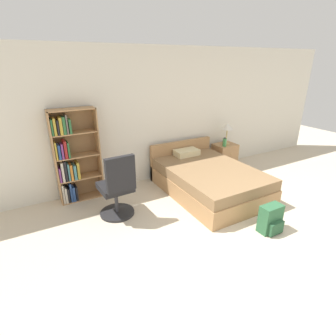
{
  "coord_description": "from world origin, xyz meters",
  "views": [
    {
      "loc": [
        -2.46,
        -1.42,
        2.33
      ],
      "look_at": [
        -0.56,
        1.98,
        0.72
      ],
      "focal_mm": 28.0,
      "sensor_mm": 36.0,
      "label": 1
    }
  ],
  "objects_px": {
    "nightstand": "(224,156)",
    "table_lamp": "(227,127)",
    "bed": "(207,179)",
    "backpack_green": "(271,219)",
    "bookshelf": "(72,158)",
    "water_bottle": "(225,142)",
    "office_chair": "(117,189)"
  },
  "relations": [
    {
      "from": "nightstand",
      "to": "table_lamp",
      "type": "distance_m",
      "value": 0.68
    },
    {
      "from": "bed",
      "to": "backpack_green",
      "type": "distance_m",
      "value": 1.48
    },
    {
      "from": "nightstand",
      "to": "backpack_green",
      "type": "xyz_separation_m",
      "value": [
        -1.06,
        -2.26,
        -0.08
      ]
    },
    {
      "from": "bookshelf",
      "to": "bed",
      "type": "distance_m",
      "value": 2.46
    },
    {
      "from": "bed",
      "to": "water_bottle",
      "type": "bearing_deg",
      "value": 35.1
    },
    {
      "from": "office_chair",
      "to": "water_bottle",
      "type": "xyz_separation_m",
      "value": [
        2.73,
        0.71,
        0.17
      ]
    },
    {
      "from": "office_chair",
      "to": "table_lamp",
      "type": "bearing_deg",
      "value": 15.85
    },
    {
      "from": "office_chair",
      "to": "table_lamp",
      "type": "height_order",
      "value": "office_chair"
    },
    {
      "from": "office_chair",
      "to": "backpack_green",
      "type": "distance_m",
      "value": 2.32
    },
    {
      "from": "table_lamp",
      "to": "water_bottle",
      "type": "bearing_deg",
      "value": -142.79
    },
    {
      "from": "table_lamp",
      "to": "water_bottle",
      "type": "distance_m",
      "value": 0.35
    },
    {
      "from": "office_chair",
      "to": "nightstand",
      "type": "xyz_separation_m",
      "value": [
        2.85,
        0.81,
        -0.21
      ]
    },
    {
      "from": "nightstand",
      "to": "water_bottle",
      "type": "xyz_separation_m",
      "value": [
        -0.12,
        -0.1,
        0.38
      ]
    },
    {
      "from": "bed",
      "to": "table_lamp",
      "type": "relative_size",
      "value": 4.22
    },
    {
      "from": "bed",
      "to": "office_chair",
      "type": "height_order",
      "value": "office_chair"
    },
    {
      "from": "bed",
      "to": "backpack_green",
      "type": "xyz_separation_m",
      "value": [
        0.03,
        -1.48,
        -0.06
      ]
    },
    {
      "from": "water_bottle",
      "to": "bed",
      "type": "bearing_deg",
      "value": -144.9
    },
    {
      "from": "bookshelf",
      "to": "nightstand",
      "type": "xyz_separation_m",
      "value": [
        3.32,
        -0.12,
        -0.51
      ]
    },
    {
      "from": "bookshelf",
      "to": "bed",
      "type": "height_order",
      "value": "bookshelf"
    },
    {
      "from": "nightstand",
      "to": "backpack_green",
      "type": "distance_m",
      "value": 2.5
    },
    {
      "from": "table_lamp",
      "to": "water_bottle",
      "type": "height_order",
      "value": "table_lamp"
    },
    {
      "from": "office_chair",
      "to": "nightstand",
      "type": "relative_size",
      "value": 1.91
    },
    {
      "from": "water_bottle",
      "to": "backpack_green",
      "type": "height_order",
      "value": "water_bottle"
    },
    {
      "from": "bed",
      "to": "nightstand",
      "type": "distance_m",
      "value": 1.34
    },
    {
      "from": "bed",
      "to": "water_bottle",
      "type": "xyz_separation_m",
      "value": [
        0.97,
        0.68,
        0.4
      ]
    },
    {
      "from": "bed",
      "to": "office_chair",
      "type": "distance_m",
      "value": 1.77
    },
    {
      "from": "table_lamp",
      "to": "backpack_green",
      "type": "height_order",
      "value": "table_lamp"
    },
    {
      "from": "office_chair",
      "to": "nightstand",
      "type": "height_order",
      "value": "office_chair"
    },
    {
      "from": "bookshelf",
      "to": "nightstand",
      "type": "height_order",
      "value": "bookshelf"
    },
    {
      "from": "bed",
      "to": "backpack_green",
      "type": "relative_size",
      "value": 4.94
    },
    {
      "from": "bed",
      "to": "table_lamp",
      "type": "xyz_separation_m",
      "value": [
        1.11,
        0.79,
        0.7
      ]
    },
    {
      "from": "table_lamp",
      "to": "water_bottle",
      "type": "relative_size",
      "value": 2.5
    }
  ]
}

